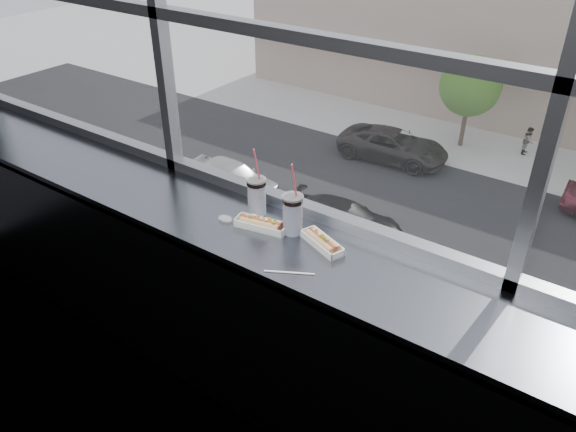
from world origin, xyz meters
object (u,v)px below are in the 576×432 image
Objects in this scene: soda_cup_left at (257,194)px; car_far_a at (394,141)px; pedestrian_a at (529,138)px; tree_left at (470,86)px; wrapper at (225,218)px; car_near_b at (345,215)px; soda_cup_right at (293,212)px; car_near_a at (231,173)px; hotdog_tray_left at (261,224)px; hotdog_tray_right at (322,241)px; loose_straw at (289,273)px.

soda_cup_left is 28.30m from car_far_a.
tree_left reaches higher than pedestrian_a.
wrapper is at bearing -119.32° from soda_cup_left.
soda_cup_right is at bearing -159.40° from car_near_b.
car_near_a reaches higher than pedestrian_a.
wrapper is 24.34m from car_near_a.
car_near_a is at bearing 132.36° from soda_cup_right.
soda_cup_right is 0.07× the size of tree_left.
pedestrian_a is at bearing 97.78° from soda_cup_left.
soda_cup_right reaches higher than soda_cup_left.
wrapper is at bearing -177.53° from hotdog_tray_left.
car_near_b is at bearing -93.75° from tree_left.
car_near_b is 13.70m from pedestrian_a.
car_near_a is (-14.94, 16.20, -10.93)m from hotdog_tray_right.
car_near_a is 9.28m from car_far_a.
hotdog_tray_left is 0.40m from loose_straw.
car_far_a is (-9.80, 24.14, -11.05)m from soda_cup_left.
hotdog_tray_right is at bearing -137.62° from car_near_a.
hotdog_tray_right reaches higher than loose_straw.
soda_cup_right is 0.06× the size of car_far_a.
tree_left is (-3.42, -1.04, 2.60)m from pedestrian_a.
car_far_a is 5.25m from tree_left.
soda_cup_left reaches higher than car_near_b.
car_near_b is at bearing 139.80° from hotdog_tray_right.
wrapper is 0.02× the size of tree_left.
wrapper is 30.45m from tree_left.
hotdog_tray_right is 28.48m from car_far_a.
soda_cup_left is at bearing -75.26° from tree_left.
pedestrian_a is (-3.99, 29.18, -11.24)m from soda_cup_left.
soda_cup_right is 1.73× the size of loose_straw.
wrapper is (-0.52, 0.17, 0.01)m from loose_straw.
hotdog_tray_right is 0.14× the size of pedestrian_a.
car_near_b is (-8.30, 16.25, -11.07)m from hotdog_tray_left.
soda_cup_left is 0.06× the size of car_near_a.
car_far_a is at bearing 111.80° from wrapper.
hotdog_tray_left is at bearing -172.04° from pedestrian_a.
wrapper is at bearing -162.20° from car_far_a.
hotdog_tray_right is 24.60m from car_near_a.
soda_cup_right reaches higher than hotdog_tray_right.
car_far_a is at bearing 112.58° from soda_cup_right.
wrapper reaches higher than tree_left.
car_near_b is (-8.45, 16.19, -11.16)m from soda_cup_right.
car_near_b is 1.14× the size of tree_left.
hotdog_tray_left is 21.34m from car_near_b.
car_near_b is (-8.63, 16.20, -11.07)m from hotdog_tray_right.
tree_left is (0.79, 12.00, 2.51)m from car_near_b.
car_near_a is at bearing 145.57° from car_far_a.
soda_cup_right is (-0.18, 0.02, 0.09)m from hotdog_tray_right.
loose_straw is 28.69m from car_far_a.
loose_straw is at bearing -74.61° from tree_left.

